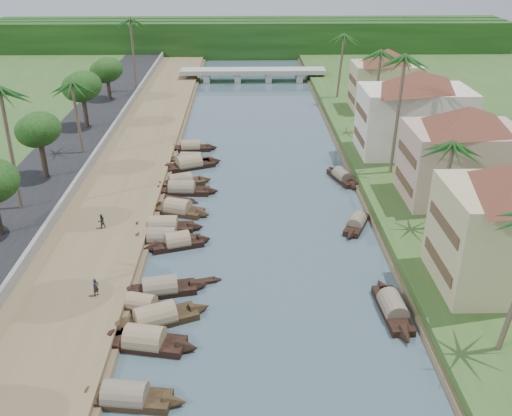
{
  "coord_description": "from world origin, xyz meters",
  "views": [
    {
      "loc": [
        -1.85,
        -39.38,
        25.78
      ],
      "look_at": [
        -0.76,
        10.27,
        2.0
      ],
      "focal_mm": 40.0,
      "sensor_mm": 36.0,
      "label": 1
    }
  ],
  "objects_px": {
    "sampan_0": "(126,397)",
    "person_near": "(96,287)",
    "bridge": "(253,72)",
    "sampan_1": "(145,341)"
  },
  "relations": [
    {
      "from": "bridge",
      "to": "person_near",
      "type": "distance_m",
      "value": 75.7
    },
    {
      "from": "sampan_0",
      "to": "person_near",
      "type": "bearing_deg",
      "value": 118.06
    },
    {
      "from": "sampan_0",
      "to": "person_near",
      "type": "xyz_separation_m",
      "value": [
        -4.07,
        10.4,
        1.13
      ]
    },
    {
      "from": "sampan_1",
      "to": "person_near",
      "type": "xyz_separation_m",
      "value": [
        -4.44,
        5.12,
        1.13
      ]
    },
    {
      "from": "bridge",
      "to": "sampan_1",
      "type": "distance_m",
      "value": 80.14
    },
    {
      "from": "sampan_0",
      "to": "bridge",
      "type": "bearing_deg",
      "value": 90.5
    },
    {
      "from": "sampan_0",
      "to": "person_near",
      "type": "distance_m",
      "value": 11.22
    },
    {
      "from": "sampan_0",
      "to": "sampan_1",
      "type": "relative_size",
      "value": 0.99
    },
    {
      "from": "bridge",
      "to": "sampan_0",
      "type": "bearing_deg",
      "value": -96.2
    },
    {
      "from": "sampan_0",
      "to": "sampan_1",
      "type": "bearing_deg",
      "value": 92.63
    }
  ]
}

